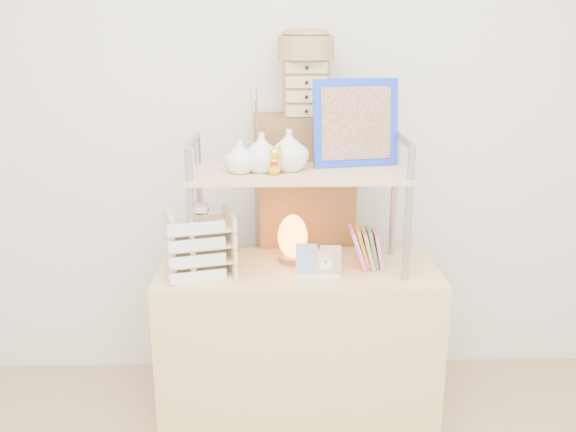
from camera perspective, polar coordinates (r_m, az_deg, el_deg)
The scene contains 10 objects.
room_shell at distance 1.77m, azimuth 2.23°, elevation 14.60°, with size 3.42×3.41×2.61m.
desk at distance 2.92m, azimuth 0.89°, elevation -11.40°, with size 1.20×0.50×0.75m, color tan.
cabinet at distance 3.14m, azimuth 1.43°, elevation -3.32°, with size 0.45×0.24×1.35m, color brown.
hutch at distance 2.65m, azimuth 0.73°, elevation 4.49°, with size 0.90×0.34×0.79m.
letter_tray at distance 2.67m, azimuth -7.83°, elevation -2.73°, with size 0.30×0.29×0.30m.
salt_lamp at distance 2.79m, azimuth 0.41°, elevation -1.96°, with size 0.14×0.13×0.21m.
desk_clock at distance 2.66m, azimuth 3.33°, elevation -4.18°, with size 0.08×0.04×0.11m.
postcard_stand at distance 2.67m, azimuth 2.66°, elevation -4.50°, with size 0.19×0.07×0.14m.
drawer_chest at distance 2.93m, azimuth 1.57°, elevation 11.33°, with size 0.20×0.16×0.25m.
woven_basket at distance 2.92m, azimuth 1.60°, elevation 14.75°, with size 0.25×0.25×0.10m, color olive.
Camera 1 is at (-0.11, -1.37, 1.77)m, focal length 40.00 mm.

